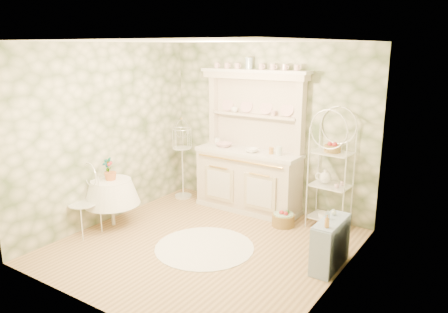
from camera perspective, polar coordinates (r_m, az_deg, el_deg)
The scene contains 22 objects.
floor at distance 6.08m, azimuth -2.66°, elevation -11.54°, with size 3.60×3.60×0.00m, color tan.
ceiling at distance 5.48m, azimuth -2.99°, elevation 14.81°, with size 3.60×3.60×0.00m, color white.
wall_left at distance 6.83m, azimuth -15.09°, elevation 2.82°, with size 3.60×3.60×0.00m, color beige.
wall_right at distance 4.82m, azimuth 14.71°, elevation -1.81°, with size 3.60×3.60×0.00m, color beige.
wall_back at distance 7.13m, azimuth 5.80°, elevation 3.70°, with size 3.60×3.60×0.00m, color beige.
wall_front at distance 4.37m, azimuth -16.97°, elevation -3.62°, with size 3.60×3.60×0.00m, color beige.
kitchen_dresser at distance 7.02m, azimuth 3.25°, elevation 1.88°, with size 1.87×0.61×2.29m, color beige.
bakers_rack at distance 6.53m, azimuth 13.85°, elevation -1.05°, with size 0.60×0.43×1.94m, color white.
side_shelf at distance 5.57m, azimuth 13.70°, elevation -11.16°, with size 0.25×0.68×0.58m, color #95A8C6.
round_table at distance 6.80m, azimuth -14.41°, elevation -5.55°, with size 0.72×0.72×0.79m, color white.
cafe_chair at distance 6.60m, azimuth -17.98°, elevation -6.24°, with size 0.38×0.38×0.83m, color white.
birdcage_stand at distance 7.72m, azimuth -5.46°, elevation -0.00°, with size 0.36×0.36×1.51m, color white.
floor_basket at distance 6.72m, azimuth 7.75°, elevation -8.17°, with size 0.30×0.30×0.19m, color olive.
lace_rug at distance 6.02m, azimuth -2.57°, elevation -11.76°, with size 1.34×1.34×0.01m, color white.
bowl_floral at distance 7.29m, azimuth 0.03°, elevation 1.33°, with size 0.27×0.27×0.07m, color white.
bowl_white at distance 6.92m, azimuth 3.61°, elevation 0.61°, with size 0.21×0.21×0.07m, color white.
cup_left at distance 7.25m, azimuth 1.38°, elevation 6.03°, with size 0.11×0.11×0.09m, color white.
cup_right at distance 6.91m, azimuth 6.46°, elevation 5.54°, with size 0.09×0.09×0.09m, color white.
potted_geranium at distance 6.71m, azimuth -14.89°, elevation -1.78°, with size 0.17×0.12×0.33m, color #3F7238.
bottle_amber at distance 5.20m, azimuth 13.30°, elevation -8.33°, with size 0.06×0.06×0.15m, color #AE7A38.
bottle_blue at distance 5.47m, azimuth 13.37°, elevation -7.52°, with size 0.05×0.05×0.11m, color #91A8BA.
bottle_glass at distance 5.60m, azimuth 14.14°, elevation -7.12°, with size 0.06×0.06×0.08m, color silver.
Camera 1 is at (3.26, -4.41, 2.64)m, focal length 35.00 mm.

